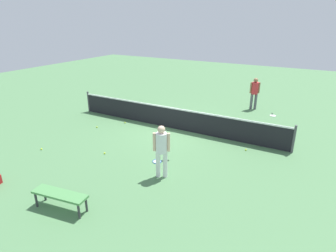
{
  "coord_description": "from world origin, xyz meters",
  "views": [
    {
      "loc": [
        5.59,
        -10.37,
        4.64
      ],
      "look_at": [
        0.84,
        -1.9,
        0.9
      ],
      "focal_mm": 30.13,
      "sensor_mm": 36.0,
      "label": 1
    }
  ],
  "objects_px": {
    "courtside_bench": "(60,195)",
    "player_near_side": "(161,147)",
    "tennis_ball_midcourt": "(41,149)",
    "tennis_ball_stray_left": "(125,123)",
    "player_far_side": "(255,91)",
    "tennis_ball_near_player": "(246,150)",
    "tennis_racket_near_player": "(158,161)",
    "tennis_racket_far_player": "(273,116)",
    "tennis_ball_baseline": "(105,153)",
    "tennis_ball_by_net": "(97,127)"
  },
  "relations": [
    {
      "from": "courtside_bench",
      "to": "player_near_side",
      "type": "bearing_deg",
      "value": 61.17
    },
    {
      "from": "tennis_ball_midcourt",
      "to": "tennis_ball_stray_left",
      "type": "bearing_deg",
      "value": 75.57
    },
    {
      "from": "player_far_side",
      "to": "tennis_ball_near_player",
      "type": "height_order",
      "value": "player_far_side"
    },
    {
      "from": "tennis_ball_near_player",
      "to": "tennis_ball_stray_left",
      "type": "height_order",
      "value": "same"
    },
    {
      "from": "tennis_racket_near_player",
      "to": "tennis_racket_far_player",
      "type": "relative_size",
      "value": 0.92
    },
    {
      "from": "tennis_racket_near_player",
      "to": "tennis_ball_midcourt",
      "type": "relative_size",
      "value": 8.46
    },
    {
      "from": "tennis_ball_near_player",
      "to": "tennis_ball_stray_left",
      "type": "distance_m",
      "value": 5.74
    },
    {
      "from": "player_far_side",
      "to": "tennis_ball_midcourt",
      "type": "bearing_deg",
      "value": -122.36
    },
    {
      "from": "tennis_racket_near_player",
      "to": "tennis_ball_near_player",
      "type": "distance_m",
      "value": 3.38
    },
    {
      "from": "tennis_ball_midcourt",
      "to": "courtside_bench",
      "type": "height_order",
      "value": "courtside_bench"
    },
    {
      "from": "tennis_ball_midcourt",
      "to": "tennis_ball_stray_left",
      "type": "height_order",
      "value": "same"
    },
    {
      "from": "tennis_racket_far_player",
      "to": "courtside_bench",
      "type": "distance_m",
      "value": 10.99
    },
    {
      "from": "player_near_side",
      "to": "player_far_side",
      "type": "xyz_separation_m",
      "value": [
        0.78,
        8.42,
        0.0
      ]
    },
    {
      "from": "tennis_ball_baseline",
      "to": "courtside_bench",
      "type": "distance_m",
      "value": 3.21
    },
    {
      "from": "tennis_ball_baseline",
      "to": "player_far_side",
      "type": "bearing_deg",
      "value": 67.26
    },
    {
      "from": "player_near_side",
      "to": "player_far_side",
      "type": "relative_size",
      "value": 1.0
    },
    {
      "from": "player_near_side",
      "to": "tennis_ball_baseline",
      "type": "xyz_separation_m",
      "value": [
        -2.61,
        0.33,
        -0.98
      ]
    },
    {
      "from": "player_far_side",
      "to": "tennis_ball_stray_left",
      "type": "bearing_deg",
      "value": -132.42
    },
    {
      "from": "tennis_racket_near_player",
      "to": "tennis_ball_by_net",
      "type": "height_order",
      "value": "tennis_ball_by_net"
    },
    {
      "from": "player_near_side",
      "to": "courtside_bench",
      "type": "distance_m",
      "value": 3.08
    },
    {
      "from": "player_near_side",
      "to": "tennis_ball_by_net",
      "type": "bearing_deg",
      "value": 155.03
    },
    {
      "from": "tennis_racket_far_player",
      "to": "tennis_ball_baseline",
      "type": "distance_m",
      "value": 8.75
    },
    {
      "from": "player_near_side",
      "to": "player_far_side",
      "type": "distance_m",
      "value": 8.46
    },
    {
      "from": "tennis_ball_stray_left",
      "to": "player_far_side",
      "type": "bearing_deg",
      "value": 47.58
    },
    {
      "from": "player_far_side",
      "to": "tennis_ball_near_player",
      "type": "xyz_separation_m",
      "value": [
        1.03,
        -5.29,
        -0.98
      ]
    },
    {
      "from": "player_near_side",
      "to": "tennis_ball_midcourt",
      "type": "xyz_separation_m",
      "value": [
        -4.91,
        -0.57,
        -0.98
      ]
    },
    {
      "from": "tennis_racket_far_player",
      "to": "tennis_ball_midcourt",
      "type": "height_order",
      "value": "tennis_ball_midcourt"
    },
    {
      "from": "player_near_side",
      "to": "tennis_racket_near_player",
      "type": "bearing_deg",
      "value": 128.45
    },
    {
      "from": "tennis_ball_midcourt",
      "to": "tennis_ball_stray_left",
      "type": "distance_m",
      "value": 3.96
    },
    {
      "from": "tennis_racket_far_player",
      "to": "tennis_ball_by_net",
      "type": "bearing_deg",
      "value": -139.68
    },
    {
      "from": "tennis_ball_near_player",
      "to": "tennis_ball_baseline",
      "type": "xyz_separation_m",
      "value": [
        -4.42,
        -2.8,
        0.0
      ]
    },
    {
      "from": "tennis_ball_baseline",
      "to": "tennis_ball_stray_left",
      "type": "xyz_separation_m",
      "value": [
        -1.32,
        2.94,
        0.0
      ]
    },
    {
      "from": "player_near_side",
      "to": "tennis_ball_midcourt",
      "type": "bearing_deg",
      "value": -173.38
    },
    {
      "from": "tennis_ball_near_player",
      "to": "tennis_ball_midcourt",
      "type": "relative_size",
      "value": 1.0
    },
    {
      "from": "player_far_side",
      "to": "tennis_racket_far_player",
      "type": "height_order",
      "value": "player_far_side"
    },
    {
      "from": "player_near_side",
      "to": "tennis_ball_stray_left",
      "type": "distance_m",
      "value": 5.2
    },
    {
      "from": "tennis_ball_midcourt",
      "to": "courtside_bench",
      "type": "distance_m",
      "value": 4.05
    },
    {
      "from": "tennis_ball_baseline",
      "to": "tennis_ball_stray_left",
      "type": "bearing_deg",
      "value": 114.12
    },
    {
      "from": "tennis_ball_near_player",
      "to": "tennis_ball_midcourt",
      "type": "xyz_separation_m",
      "value": [
        -6.72,
        -3.7,
        0.0
      ]
    },
    {
      "from": "tennis_racket_near_player",
      "to": "courtside_bench",
      "type": "height_order",
      "value": "courtside_bench"
    },
    {
      "from": "player_far_side",
      "to": "tennis_racket_far_player",
      "type": "xyz_separation_m",
      "value": [
        1.17,
        -0.62,
        -1.0
      ]
    },
    {
      "from": "tennis_ball_midcourt",
      "to": "tennis_ball_near_player",
      "type": "bearing_deg",
      "value": 28.8
    },
    {
      "from": "player_far_side",
      "to": "tennis_ball_midcourt",
      "type": "relative_size",
      "value": 25.76
    },
    {
      "from": "tennis_ball_midcourt",
      "to": "tennis_ball_baseline",
      "type": "xyz_separation_m",
      "value": [
        2.3,
        0.9,
        0.0
      ]
    },
    {
      "from": "player_far_side",
      "to": "tennis_ball_near_player",
      "type": "relative_size",
      "value": 25.76
    },
    {
      "from": "tennis_racket_near_player",
      "to": "tennis_ball_by_net",
      "type": "relative_size",
      "value": 8.46
    },
    {
      "from": "tennis_ball_by_net",
      "to": "courtside_bench",
      "type": "height_order",
      "value": "courtside_bench"
    },
    {
      "from": "player_near_side",
      "to": "tennis_racket_far_player",
      "type": "distance_m",
      "value": 8.1
    },
    {
      "from": "tennis_ball_midcourt",
      "to": "tennis_ball_baseline",
      "type": "relative_size",
      "value": 1.0
    },
    {
      "from": "tennis_ball_by_net",
      "to": "tennis_ball_midcourt",
      "type": "bearing_deg",
      "value": -94.97
    }
  ]
}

